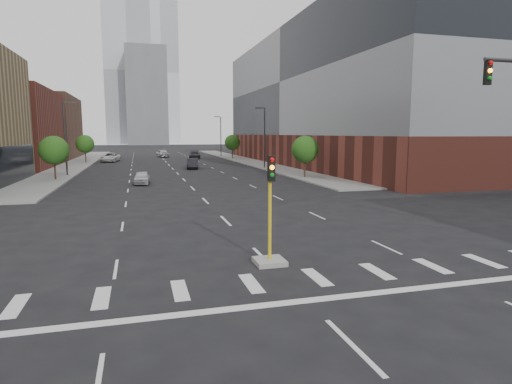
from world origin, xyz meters
name	(u,v)px	position (x,y,z in m)	size (l,w,h in m)	color
sidewalk_left_far	(79,163)	(-15.00, 74.00, 0.07)	(5.00, 92.00, 0.15)	gray
sidewalk_right_far	(244,160)	(15.00, 74.00, 0.07)	(5.00, 92.00, 0.15)	gray
building_left_far_b	(24,127)	(-27.50, 92.00, 6.50)	(20.00, 24.00, 13.00)	brown
building_right_main	(347,99)	(29.50, 60.00, 11.00)	(24.00, 70.00, 22.00)	brown
tower_left	(128,73)	(-8.00, 220.00, 35.00)	(22.00, 22.00, 70.00)	#B2B7BC
tower_right	(161,75)	(10.00, 260.00, 40.00)	(20.00, 20.00, 80.00)	#B2B7BC
tower_mid	(147,97)	(0.00, 200.00, 22.00)	(18.00, 18.00, 44.00)	slate
median_traffic_signal	(270,241)	(0.00, 8.97, 0.97)	(1.20, 1.20, 4.40)	#999993
streetlight_right_a	(264,135)	(13.41, 55.00, 5.01)	(1.60, 0.22, 9.07)	#2D2D30
streetlight_right_b	(220,134)	(13.41, 90.00, 5.01)	(1.60, 0.22, 9.07)	#2D2D30
streetlight_left	(66,135)	(-13.41, 50.00, 5.01)	(1.60, 0.22, 9.07)	#2D2D30
tree_left_near	(54,150)	(-14.00, 45.00, 3.39)	(3.20, 3.20, 4.85)	#382619
tree_left_far	(85,144)	(-14.00, 75.00, 3.39)	(3.20, 3.20, 4.85)	#382619
tree_right_near	(305,149)	(14.00, 40.00, 3.39)	(3.20, 3.20, 4.85)	#382619
tree_right_far	(232,142)	(14.00, 80.00, 3.39)	(3.20, 3.20, 4.85)	#382619
car_near_left	(142,178)	(-4.66, 38.98, 0.68)	(1.61, 4.00, 1.36)	silver
car_mid_right	(193,164)	(2.89, 57.20, 0.77)	(1.64, 4.69, 1.55)	black
car_far_left	(110,157)	(-9.93, 76.90, 0.84)	(2.79, 6.04, 1.68)	silver
car_deep_right	(195,155)	(6.54, 82.89, 0.78)	(2.19, 5.39, 1.57)	black
car_distant	(163,153)	(0.44, 90.60, 0.85)	(2.01, 4.99, 1.70)	#B0AFB4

